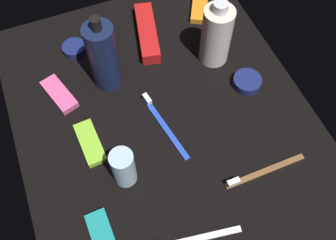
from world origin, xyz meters
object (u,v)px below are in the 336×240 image
Objects in this scene: snack_bar_orange at (199,8)px; toothbrush_brown at (261,172)px; toothpaste_box_red at (147,33)px; snack_bar_lime at (90,143)px; toothbrush_blue at (162,122)px; lotion_bottle at (103,56)px; toothbrush_white at (189,240)px; cream_tin_right at (247,82)px; deodorant_stick at (123,168)px; snack_bar_pink at (59,94)px; snack_bar_teal at (103,238)px; cream_tin_left at (74,48)px; bodywash_bottle at (216,35)px.

toothbrush_brown is at bearing -160.56° from snack_bar_orange.
toothpaste_box_red is 1.69× the size of snack_bar_lime.
toothbrush_blue is at bearing -96.30° from snack_bar_lime.
lotion_bottle is 1.11× the size of toothbrush_white.
cream_tin_right reaches higher than snack_bar_lime.
deodorant_stick is 1.51× the size of cream_tin_right.
snack_bar_lime is (-23.80, 21.78, -0.85)cm from toothpaste_box_red.
toothpaste_box_red reaches higher than snack_bar_lime.
lotion_bottle is 1.92× the size of snack_bar_pink.
lotion_bottle reaches higher than snack_bar_orange.
toothbrush_blue reaches higher than snack_bar_teal.
snack_bar_orange is (47.08, -7.52, 0.14)cm from toothbrush_brown.
toothbrush_white is 16.07cm from snack_bar_teal.
cream_tin_left is at bearing 94.94° from toothpaste_box_red.
snack_bar_orange is (13.11, -41.04, 0.00)cm from snack_bar_pink.
bodywash_bottle is at bearing -111.80° from snack_bar_pink.
toothbrush_white is 1.73× the size of snack_bar_lime.
toothpaste_box_red is at bearing -27.01° from deodorant_stick.
toothbrush_white is at bearing -177.54° from snack_bar_orange.
snack_bar_teal is at bearing 171.64° from cream_tin_left.
toothbrush_white is 1.02× the size of toothpaste_box_red.
bodywash_bottle is 1.72× the size of deodorant_stick.
toothpaste_box_red reaches higher than toothbrush_blue.
bodywash_bottle reaches higher than toothbrush_brown.
toothbrush_white is 2.73× the size of cream_tin_right.
deodorant_stick is at bearing 165.96° from toothpaste_box_red.
bodywash_bottle reaches higher than toothbrush_blue.
cream_tin_right is at bearing -150.84° from snack_bar_orange.
cream_tin_left is at bearing 8.60° from toothbrush_white.
deodorant_stick is 0.55× the size of toothbrush_brown.
cream_tin_left reaches higher than snack_bar_teal.
deodorant_stick reaches higher than snack_bar_pink.
lotion_bottle is 25.98cm from bodywash_bottle.
toothbrush_blue is 1.72× the size of snack_bar_teal.
cream_tin_right is (20.91, -7.82, 0.39)cm from toothbrush_brown.
toothpaste_box_red is 2.67× the size of cream_tin_right.
lotion_bottle reaches higher than toothbrush_blue.
bodywash_bottle is at bearing -96.18° from lotion_bottle.
deodorant_stick is 35.71cm from cream_tin_right.
deodorant_stick reaches higher than snack_bar_lime.
snack_bar_pink is 13.54cm from cream_tin_left.
snack_bar_pink is at bearing 44.61° from toothbrush_brown.
deodorant_stick is 0.55× the size of toothbrush_blue.
toothbrush_white is at bearing -171.40° from cream_tin_left.
snack_bar_pink is (2.69, 37.56, -6.98)cm from bodywash_bottle.
bodywash_bottle is at bearing -115.10° from cream_tin_left.
bodywash_bottle is 1.65× the size of snack_bar_teal.
snack_bar_teal is (6.31, 14.78, 0.14)cm from toothbrush_white.
snack_bar_pink is 1.00× the size of snack_bar_teal.
cream_tin_left is (36.21, 1.04, -4.11)cm from deodorant_stick.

